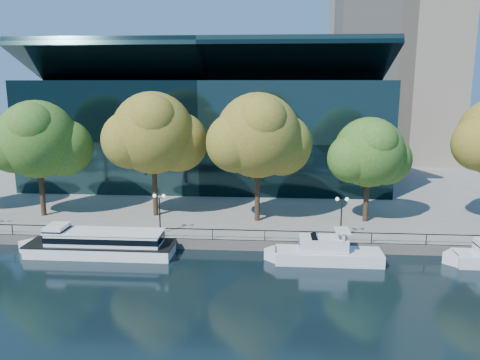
# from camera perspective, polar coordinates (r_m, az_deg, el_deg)

# --- Properties ---
(ground) EXTENTS (160.00, 160.00, 0.00)m
(ground) POSITION_cam_1_polar(r_m,az_deg,el_deg) (42.69, -3.91, -9.86)
(ground) COLOR black
(ground) RESTS_ON ground
(promenade) EXTENTS (90.00, 67.08, 1.00)m
(promenade) POSITION_cam_1_polar(r_m,az_deg,el_deg) (77.36, -0.14, 0.47)
(promenade) COLOR slate
(promenade) RESTS_ON ground
(railing) EXTENTS (88.20, 0.08, 0.99)m
(railing) POSITION_cam_1_polar(r_m,az_deg,el_deg) (45.06, -3.36, -6.05)
(railing) COLOR black
(railing) RESTS_ON promenade
(convention_building) EXTENTS (50.00, 24.57, 21.43)m
(convention_building) POSITION_cam_1_polar(r_m,az_deg,el_deg) (72.07, -3.61, 6.04)
(convention_building) COLOR black
(convention_building) RESTS_ON ground
(tour_boat) EXTENTS (14.94, 3.33, 2.84)m
(tour_boat) POSITION_cam_1_polar(r_m,az_deg,el_deg) (45.61, -17.08, -7.31)
(tour_boat) COLOR white
(tour_boat) RESTS_ON ground
(cruiser_near) EXTENTS (10.45, 2.69, 3.03)m
(cruiser_near) POSITION_cam_1_polar(r_m,az_deg,el_deg) (42.77, 10.17, -8.63)
(cruiser_near) COLOR silver
(cruiser_near) RESTS_ON ground
(tree_1) EXTENTS (10.67, 8.75, 12.90)m
(tree_1) POSITION_cam_1_polar(r_m,az_deg,el_deg) (55.85, -23.32, 4.39)
(tree_1) COLOR black
(tree_1) RESTS_ON promenade
(tree_2) EXTENTS (11.25, 9.23, 13.82)m
(tree_2) POSITION_cam_1_polar(r_m,az_deg,el_deg) (52.12, -10.39, 5.44)
(tree_2) COLOR black
(tree_2) RESTS_ON promenade
(tree_3) EXTENTS (11.20, 9.19, 13.77)m
(tree_3) POSITION_cam_1_polar(r_m,az_deg,el_deg) (49.25, 2.39, 5.22)
(tree_3) COLOR black
(tree_3) RESTS_ON promenade
(tree_4) EXTENTS (9.22, 7.56, 11.23)m
(tree_4) POSITION_cam_1_polar(r_m,az_deg,el_deg) (51.10, 15.61, 3.10)
(tree_4) COLOR black
(tree_4) RESTS_ON promenade
(lamp_1) EXTENTS (1.26, 0.36, 4.03)m
(lamp_1) POSITION_cam_1_polar(r_m,az_deg,el_deg) (46.67, -9.80, -2.96)
(lamp_1) COLOR black
(lamp_1) RESTS_ON promenade
(lamp_2) EXTENTS (1.26, 0.36, 4.03)m
(lamp_2) POSITION_cam_1_polar(r_m,az_deg,el_deg) (45.77, 12.29, -3.35)
(lamp_2) COLOR black
(lamp_2) RESTS_ON promenade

